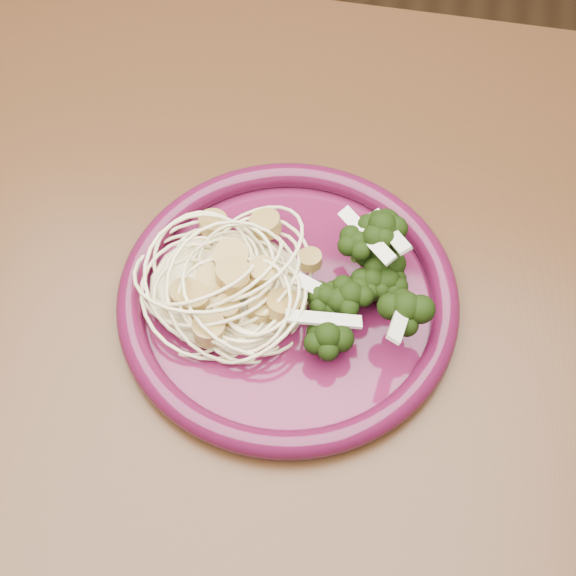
{
  "coord_description": "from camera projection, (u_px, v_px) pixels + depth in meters",
  "views": [
    {
      "loc": [
        0.07,
        -0.2,
        1.22
      ],
      "look_at": [
        0.02,
        0.08,
        0.77
      ],
      "focal_mm": 50.0,
      "sensor_mm": 36.0,
      "label": 1
    }
  ],
  "objects": [
    {
      "name": "dining_table",
      "position": [
        247.0,
        460.0,
        0.59
      ],
      "size": [
        1.2,
        0.8,
        0.75
      ],
      "color": "#472814",
      "rests_on": "ground"
    },
    {
      "name": "dinner_plate",
      "position": [
        288.0,
        297.0,
        0.54
      ],
      "size": [
        0.24,
        0.24,
        0.02
      ],
      "rotation": [
        0.0,
        0.0,
        0.06
      ],
      "color": "#4B0E29",
      "rests_on": "dining_table"
    },
    {
      "name": "spaghetti_pile",
      "position": [
        229.0,
        283.0,
        0.54
      ],
      "size": [
        0.12,
        0.1,
        0.02
      ],
      "primitive_type": "ellipsoid",
      "rotation": [
        0.0,
        0.0,
        0.06
      ],
      "color": "#F5E8AC",
      "rests_on": "dinner_plate"
    },
    {
      "name": "scallop_cluster",
      "position": [
        226.0,
        257.0,
        0.51
      ],
      "size": [
        0.12,
        0.12,
        0.04
      ],
      "primitive_type": null,
      "rotation": [
        0.0,
        0.0,
        0.06
      ],
      "color": "#A78845",
      "rests_on": "spaghetti_pile"
    },
    {
      "name": "broccoli_pile",
      "position": [
        362.0,
        292.0,
        0.52
      ],
      "size": [
        0.08,
        0.12,
        0.04
      ],
      "primitive_type": "ellipsoid",
      "rotation": [
        0.0,
        0.0,
        0.06
      ],
      "color": "black",
      "rests_on": "dinner_plate"
    },
    {
      "name": "onion_garnish",
      "position": [
        366.0,
        269.0,
        0.5
      ],
      "size": [
        0.06,
        0.08,
        0.05
      ],
      "primitive_type": null,
      "rotation": [
        0.0,
        0.0,
        0.06
      ],
      "color": "beige",
      "rests_on": "broccoli_pile"
    }
  ]
}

